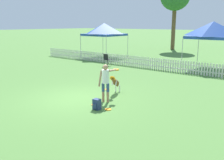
{
  "coord_description": "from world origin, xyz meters",
  "views": [
    {
      "loc": [
        7.53,
        -6.9,
        3.11
      ],
      "look_at": [
        0.89,
        1.2,
        0.73
      ],
      "focal_mm": 40.0,
      "sensor_mm": 36.0,
      "label": 1
    }
  ],
  "objects_px": {
    "frisbee_near_handler": "(95,105)",
    "leaping_dog": "(115,82)",
    "canopy_tent_main": "(213,30)",
    "backpack_on_grass": "(97,104)",
    "frisbee_midfield": "(108,109)",
    "frisbee_near_dog": "(107,89)",
    "folding_chair_blue_left": "(107,59)",
    "handler_person": "(106,79)",
    "canopy_tent_secondary": "(104,29)"
  },
  "relations": [
    {
      "from": "backpack_on_grass",
      "to": "canopy_tent_secondary",
      "type": "bearing_deg",
      "value": 129.91
    },
    {
      "from": "canopy_tent_main",
      "to": "canopy_tent_secondary",
      "type": "height_order",
      "value": "canopy_tent_main"
    },
    {
      "from": "frisbee_near_dog",
      "to": "canopy_tent_secondary",
      "type": "bearing_deg",
      "value": 131.61
    },
    {
      "from": "handler_person",
      "to": "frisbee_midfield",
      "type": "bearing_deg",
      "value": -65.64
    },
    {
      "from": "frisbee_midfield",
      "to": "frisbee_near_handler",
      "type": "bearing_deg",
      "value": 173.99
    },
    {
      "from": "canopy_tent_main",
      "to": "canopy_tent_secondary",
      "type": "bearing_deg",
      "value": -178.3
    },
    {
      "from": "handler_person",
      "to": "leaping_dog",
      "type": "distance_m",
      "value": 1.35
    },
    {
      "from": "frisbee_near_dog",
      "to": "canopy_tent_main",
      "type": "bearing_deg",
      "value": 79.39
    },
    {
      "from": "leaping_dog",
      "to": "handler_person",
      "type": "bearing_deg",
      "value": 90.38
    },
    {
      "from": "frisbee_near_handler",
      "to": "folding_chair_blue_left",
      "type": "relative_size",
      "value": 0.27
    },
    {
      "from": "frisbee_near_dog",
      "to": "canopy_tent_main",
      "type": "distance_m",
      "value": 9.9
    },
    {
      "from": "canopy_tent_main",
      "to": "frisbee_near_handler",
      "type": "bearing_deg",
      "value": -93.16
    },
    {
      "from": "leaping_dog",
      "to": "canopy_tent_secondary",
      "type": "distance_m",
      "value": 12.99
    },
    {
      "from": "leaping_dog",
      "to": "frisbee_near_handler",
      "type": "height_order",
      "value": "leaping_dog"
    },
    {
      "from": "leaping_dog",
      "to": "backpack_on_grass",
      "type": "bearing_deg",
      "value": 90.2
    },
    {
      "from": "frisbee_near_dog",
      "to": "canopy_tent_main",
      "type": "relative_size",
      "value": 0.08
    },
    {
      "from": "frisbee_midfield",
      "to": "backpack_on_grass",
      "type": "height_order",
      "value": "backpack_on_grass"
    },
    {
      "from": "frisbee_midfield",
      "to": "canopy_tent_main",
      "type": "distance_m",
      "value": 11.83
    },
    {
      "from": "leaping_dog",
      "to": "backpack_on_grass",
      "type": "distance_m",
      "value": 2.31
    },
    {
      "from": "handler_person",
      "to": "frisbee_near_handler",
      "type": "distance_m",
      "value": 1.13
    },
    {
      "from": "handler_person",
      "to": "backpack_on_grass",
      "type": "bearing_deg",
      "value": -90.02
    },
    {
      "from": "frisbee_near_handler",
      "to": "canopy_tent_main",
      "type": "relative_size",
      "value": 0.08
    },
    {
      "from": "frisbee_near_handler",
      "to": "leaping_dog",
      "type": "bearing_deg",
      "value": 102.52
    },
    {
      "from": "frisbee_near_dog",
      "to": "frisbee_near_handler",
      "type": "bearing_deg",
      "value": -61.53
    },
    {
      "from": "leaping_dog",
      "to": "canopy_tent_secondary",
      "type": "bearing_deg",
      "value": -67.42
    },
    {
      "from": "frisbee_near_handler",
      "to": "frisbee_midfield",
      "type": "bearing_deg",
      "value": -6.01
    },
    {
      "from": "frisbee_near_handler",
      "to": "folding_chair_blue_left",
      "type": "xyz_separation_m",
      "value": [
        -5.6,
        7.29,
        0.54
      ]
    },
    {
      "from": "backpack_on_grass",
      "to": "canopy_tent_secondary",
      "type": "distance_m",
      "value": 15.16
    },
    {
      "from": "frisbee_midfield",
      "to": "canopy_tent_main",
      "type": "bearing_deg",
      "value": 90.62
    },
    {
      "from": "canopy_tent_main",
      "to": "folding_chair_blue_left",
      "type": "bearing_deg",
      "value": -146.28
    },
    {
      "from": "frisbee_near_dog",
      "to": "frisbee_midfield",
      "type": "bearing_deg",
      "value": -48.89
    },
    {
      "from": "handler_person",
      "to": "canopy_tent_secondary",
      "type": "bearing_deg",
      "value": 110.6
    },
    {
      "from": "backpack_on_grass",
      "to": "canopy_tent_main",
      "type": "bearing_deg",
      "value": 88.93
    },
    {
      "from": "backpack_on_grass",
      "to": "handler_person",
      "type": "bearing_deg",
      "value": 110.65
    },
    {
      "from": "frisbee_near_dog",
      "to": "folding_chair_blue_left",
      "type": "bearing_deg",
      "value": 130.61
    },
    {
      "from": "leaping_dog",
      "to": "frisbee_midfield",
      "type": "xyz_separation_m",
      "value": [
        1.16,
        -1.89,
        -0.5
      ]
    },
    {
      "from": "frisbee_near_dog",
      "to": "folding_chair_blue_left",
      "type": "xyz_separation_m",
      "value": [
        -4.47,
        5.22,
        0.54
      ]
    },
    {
      "from": "handler_person",
      "to": "canopy_tent_main",
      "type": "xyz_separation_m",
      "value": [
        0.57,
        10.83,
        1.71
      ]
    },
    {
      "from": "backpack_on_grass",
      "to": "folding_chair_blue_left",
      "type": "xyz_separation_m",
      "value": [
        -6.01,
        7.61,
        0.36
      ]
    },
    {
      "from": "frisbee_near_dog",
      "to": "canopy_tent_secondary",
      "type": "relative_size",
      "value": 0.08
    },
    {
      "from": "leaping_dog",
      "to": "frisbee_near_dog",
      "type": "relative_size",
      "value": 4.5
    },
    {
      "from": "backpack_on_grass",
      "to": "leaping_dog",
      "type": "bearing_deg",
      "value": 110.87
    },
    {
      "from": "folding_chair_blue_left",
      "to": "canopy_tent_main",
      "type": "height_order",
      "value": "canopy_tent_main"
    },
    {
      "from": "handler_person",
      "to": "frisbee_near_handler",
      "type": "relative_size",
      "value": 6.24
    },
    {
      "from": "handler_person",
      "to": "folding_chair_blue_left",
      "type": "xyz_separation_m",
      "value": [
        -5.66,
        6.67,
        -0.4
      ]
    },
    {
      "from": "canopy_tent_main",
      "to": "frisbee_midfield",
      "type": "bearing_deg",
      "value": -89.38
    },
    {
      "from": "backpack_on_grass",
      "to": "canopy_tent_main",
      "type": "xyz_separation_m",
      "value": [
        0.22,
        11.77,
        2.47
      ]
    },
    {
      "from": "frisbee_near_handler",
      "to": "canopy_tent_secondary",
      "type": "relative_size",
      "value": 0.08
    },
    {
      "from": "frisbee_near_handler",
      "to": "backpack_on_grass",
      "type": "xyz_separation_m",
      "value": [
        0.41,
        -0.32,
        0.19
      ]
    },
    {
      "from": "canopy_tent_main",
      "to": "backpack_on_grass",
      "type": "bearing_deg",
      "value": -91.07
    }
  ]
}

